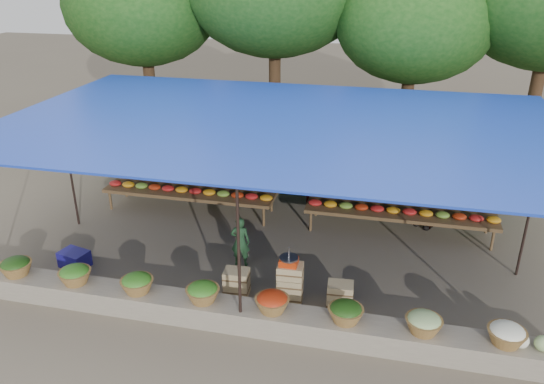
% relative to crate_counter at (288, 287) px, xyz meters
% --- Properties ---
extents(ground, '(60.00, 60.00, 0.00)m').
position_rel_crate_counter_xyz_m(ground, '(-0.60, 1.89, -0.31)').
color(ground, brown).
rests_on(ground, ground).
extents(stone_curb, '(10.60, 0.55, 0.40)m').
position_rel_crate_counter_xyz_m(stone_curb, '(-0.60, -0.86, -0.11)').
color(stone_curb, '#72665B').
rests_on(stone_curb, ground).
extents(stall_canopy, '(10.80, 6.60, 2.82)m').
position_rel_crate_counter_xyz_m(stall_canopy, '(-0.60, 1.95, 2.37)').
color(stall_canopy, black).
rests_on(stall_canopy, ground).
extents(produce_baskets, '(8.98, 0.58, 0.34)m').
position_rel_crate_counter_xyz_m(produce_baskets, '(-0.70, -0.86, 0.25)').
color(produce_baskets, brown).
rests_on(produce_baskets, stone_curb).
extents(netting_backdrop, '(10.60, 0.06, 2.50)m').
position_rel_crate_counter_xyz_m(netting_backdrop, '(-0.60, 5.04, 0.94)').
color(netting_backdrop, '#1E4518').
rests_on(netting_backdrop, ground).
extents(fruit_table_left, '(4.21, 0.95, 0.93)m').
position_rel_crate_counter_xyz_m(fruit_table_left, '(-3.09, 3.24, 0.30)').
color(fruit_table_left, '#4B391E').
rests_on(fruit_table_left, ground).
extents(fruit_table_right, '(4.21, 0.95, 0.93)m').
position_rel_crate_counter_xyz_m(fruit_table_right, '(1.91, 3.24, 0.30)').
color(fruit_table_right, '#4B391E').
rests_on(fruit_table_right, ground).
extents(crate_counter, '(2.37, 0.37, 0.77)m').
position_rel_crate_counter_xyz_m(crate_counter, '(0.00, 0.00, 0.00)').
color(crate_counter, tan).
rests_on(crate_counter, ground).
extents(weighing_scale, '(0.34, 0.34, 0.36)m').
position_rel_crate_counter_xyz_m(weighing_scale, '(0.00, 0.00, 0.54)').
color(weighing_scale, red).
rests_on(weighing_scale, crate_counter).
extents(vendor_seated, '(0.41, 0.29, 1.06)m').
position_rel_crate_counter_xyz_m(vendor_seated, '(-1.19, 1.02, 0.22)').
color(vendor_seated, '#1C3E22').
rests_on(vendor_seated, ground).
extents(customer_left, '(1.07, 0.98, 1.79)m').
position_rel_crate_counter_xyz_m(customer_left, '(-2.98, 4.11, 0.58)').
color(customer_left, slate).
rests_on(customer_left, ground).
extents(customer_mid, '(1.32, 1.02, 1.79)m').
position_rel_crate_counter_xyz_m(customer_mid, '(-0.23, 4.24, 0.59)').
color(customer_mid, slate).
rests_on(customer_mid, ground).
extents(customer_right, '(1.15, 1.00, 1.86)m').
position_rel_crate_counter_xyz_m(customer_right, '(2.49, 3.66, 0.62)').
color(customer_right, slate).
rests_on(customer_right, ground).
extents(blue_crate_back, '(0.63, 0.52, 0.33)m').
position_rel_crate_counter_xyz_m(blue_crate_back, '(-4.44, 0.20, -0.14)').
color(blue_crate_back, navy).
rests_on(blue_crate_back, ground).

